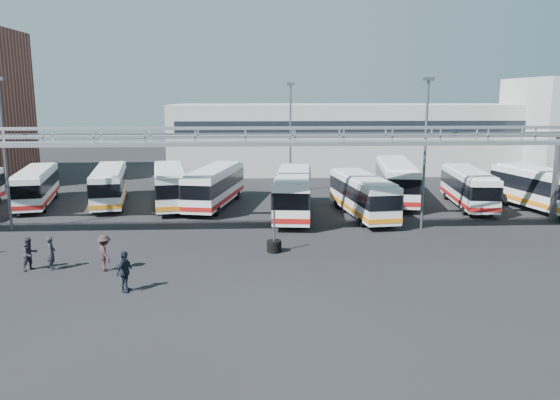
{
  "coord_description": "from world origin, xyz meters",
  "views": [
    {
      "loc": [
        0.39,
        -28.98,
        9.02
      ],
      "look_at": [
        2.2,
        6.0,
        2.31
      ],
      "focal_mm": 35.0,
      "sensor_mm": 36.0,
      "label": 1
    }
  ],
  "objects_px": {
    "bus_3": "(170,185)",
    "bus_5": "(294,192)",
    "bus_8": "(468,187)",
    "bus_1": "(36,185)",
    "bus_9": "(548,189)",
    "bus_4": "(215,185)",
    "pedestrian_a": "(51,253)",
    "light_pole_left": "(4,146)",
    "pedestrian_c": "(105,253)",
    "bus_6": "(362,194)",
    "bus_7": "(396,180)",
    "light_pole_back": "(290,132)",
    "light_pole_mid": "(425,146)",
    "pedestrian_d": "(125,272)",
    "bus_2": "(109,184)",
    "pedestrian_b": "(30,254)",
    "tire_stack": "(274,245)"
  },
  "relations": [
    {
      "from": "bus_3",
      "to": "bus_5",
      "type": "xyz_separation_m",
      "value": [
        9.93,
        -4.41,
        0.09
      ]
    },
    {
      "from": "bus_8",
      "to": "bus_1",
      "type": "bearing_deg",
      "value": -176.62
    },
    {
      "from": "bus_3",
      "to": "bus_9",
      "type": "bearing_deg",
      "value": -18.33
    },
    {
      "from": "bus_4",
      "to": "pedestrian_a",
      "type": "bearing_deg",
      "value": -102.8
    },
    {
      "from": "light_pole_left",
      "to": "pedestrian_c",
      "type": "bearing_deg",
      "value": -46.64
    },
    {
      "from": "bus_6",
      "to": "bus_8",
      "type": "relative_size",
      "value": 1.02
    },
    {
      "from": "pedestrian_a",
      "to": "light_pole_left",
      "type": "bearing_deg",
      "value": 21.55
    },
    {
      "from": "bus_4",
      "to": "bus_9",
      "type": "xyz_separation_m",
      "value": [
        25.99,
        -3.96,
        0.09
      ]
    },
    {
      "from": "bus_6",
      "to": "bus_8",
      "type": "bearing_deg",
      "value": 12.2
    },
    {
      "from": "bus_4",
      "to": "bus_8",
      "type": "relative_size",
      "value": 1.06
    },
    {
      "from": "bus_5",
      "to": "bus_7",
      "type": "relative_size",
      "value": 0.97
    },
    {
      "from": "light_pole_back",
      "to": "bus_3",
      "type": "xyz_separation_m",
      "value": [
        -10.42,
        -6.04,
        -3.94
      ]
    },
    {
      "from": "light_pole_mid",
      "to": "pedestrian_a",
      "type": "distance_m",
      "value": 24.01
    },
    {
      "from": "light_pole_mid",
      "to": "bus_7",
      "type": "distance_m",
      "value": 10.56
    },
    {
      "from": "bus_6",
      "to": "light_pole_back",
      "type": "bearing_deg",
      "value": 106.99
    },
    {
      "from": "bus_8",
      "to": "bus_6",
      "type": "bearing_deg",
      "value": -154.21
    },
    {
      "from": "bus_7",
      "to": "bus_9",
      "type": "distance_m",
      "value": 11.8
    },
    {
      "from": "light_pole_left",
      "to": "bus_9",
      "type": "xyz_separation_m",
      "value": [
        39.3,
        3.54,
        -3.85
      ]
    },
    {
      "from": "bus_9",
      "to": "pedestrian_d",
      "type": "bearing_deg",
      "value": -161.66
    },
    {
      "from": "bus_7",
      "to": "bus_8",
      "type": "relative_size",
      "value": 1.14
    },
    {
      "from": "light_pole_back",
      "to": "bus_8",
      "type": "relative_size",
      "value": 0.99
    },
    {
      "from": "light_pole_back",
      "to": "bus_2",
      "type": "xyz_separation_m",
      "value": [
        -15.57,
        -5.21,
        -4.0
      ]
    },
    {
      "from": "bus_7",
      "to": "pedestrian_a",
      "type": "xyz_separation_m",
      "value": [
        -22.93,
        -17.65,
        -1.04
      ]
    },
    {
      "from": "bus_3",
      "to": "light_pole_left",
      "type": "bearing_deg",
      "value": -150.15
    },
    {
      "from": "light_pole_left",
      "to": "light_pole_mid",
      "type": "height_order",
      "value": "same"
    },
    {
      "from": "light_pole_back",
      "to": "pedestrian_a",
      "type": "xyz_separation_m",
      "value": [
        -14.18,
        -22.82,
        -4.83
      ]
    },
    {
      "from": "light_pole_left",
      "to": "bus_9",
      "type": "distance_m",
      "value": 39.65
    },
    {
      "from": "pedestrian_b",
      "to": "light_pole_mid",
      "type": "bearing_deg",
      "value": -34.45
    },
    {
      "from": "light_pole_left",
      "to": "pedestrian_c",
      "type": "height_order",
      "value": "light_pole_left"
    },
    {
      "from": "bus_5",
      "to": "bus_8",
      "type": "bearing_deg",
      "value": 16.85
    },
    {
      "from": "bus_2",
      "to": "tire_stack",
      "type": "bearing_deg",
      "value": -58.55
    },
    {
      "from": "bus_8",
      "to": "pedestrian_b",
      "type": "bearing_deg",
      "value": -145.53
    },
    {
      "from": "pedestrian_a",
      "to": "pedestrian_b",
      "type": "bearing_deg",
      "value": 79.58
    },
    {
      "from": "pedestrian_c",
      "to": "bus_8",
      "type": "bearing_deg",
      "value": -88.1
    },
    {
      "from": "light_pole_left",
      "to": "pedestrian_a",
      "type": "height_order",
      "value": "light_pole_left"
    },
    {
      "from": "pedestrian_c",
      "to": "bus_7",
      "type": "bearing_deg",
      "value": -77.48
    },
    {
      "from": "bus_3",
      "to": "bus_4",
      "type": "distance_m",
      "value": 3.76
    },
    {
      "from": "bus_2",
      "to": "bus_5",
      "type": "distance_m",
      "value": 15.97
    },
    {
      "from": "bus_2",
      "to": "bus_9",
      "type": "height_order",
      "value": "bus_9"
    },
    {
      "from": "bus_2",
      "to": "pedestrian_a",
      "type": "xyz_separation_m",
      "value": [
        1.38,
        -17.61,
        -0.84
      ]
    },
    {
      "from": "bus_6",
      "to": "pedestrian_b",
      "type": "relative_size",
      "value": 5.98
    },
    {
      "from": "bus_2",
      "to": "bus_8",
      "type": "xyz_separation_m",
      "value": [
        29.68,
        -2.52,
        -0.04
      ]
    },
    {
      "from": "bus_9",
      "to": "pedestrian_c",
      "type": "xyz_separation_m",
      "value": [
        -30.62,
        -12.73,
        -0.91
      ]
    },
    {
      "from": "pedestrian_c",
      "to": "bus_9",
      "type": "bearing_deg",
      "value": -96.81
    },
    {
      "from": "bus_1",
      "to": "bus_2",
      "type": "relative_size",
      "value": 0.98
    },
    {
      "from": "bus_2",
      "to": "pedestrian_a",
      "type": "relative_size",
      "value": 5.91
    },
    {
      "from": "bus_6",
      "to": "pedestrian_d",
      "type": "height_order",
      "value": "bus_6"
    },
    {
      "from": "bus_6",
      "to": "pedestrian_a",
      "type": "relative_size",
      "value": 5.87
    },
    {
      "from": "light_pole_left",
      "to": "pedestrian_c",
      "type": "distance_m",
      "value": 13.51
    },
    {
      "from": "bus_1",
      "to": "bus_9",
      "type": "height_order",
      "value": "bus_9"
    }
  ]
}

